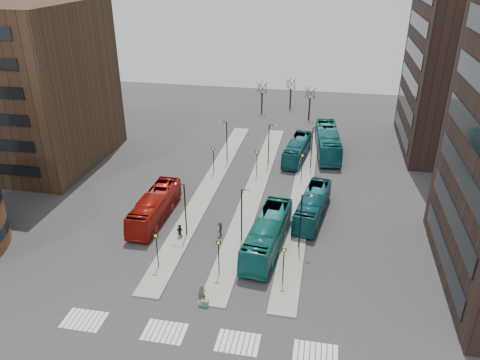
% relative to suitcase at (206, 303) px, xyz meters
% --- Properties ---
extents(island_left, '(2.50, 45.00, 0.15)m').
position_rel_suitcase_xyz_m(island_left, '(-5.47, 22.43, -0.21)').
color(island_left, gray).
rests_on(island_left, ground).
extents(island_mid, '(2.50, 45.00, 0.15)m').
position_rel_suitcase_xyz_m(island_mid, '(0.53, 22.43, -0.21)').
color(island_mid, gray).
rests_on(island_mid, ground).
extents(island_right, '(2.50, 45.00, 0.15)m').
position_rel_suitcase_xyz_m(island_right, '(6.53, 22.43, -0.21)').
color(island_right, gray).
rests_on(island_right, ground).
extents(suitcase, '(0.48, 0.39, 0.58)m').
position_rel_suitcase_xyz_m(suitcase, '(0.00, 0.00, 0.00)').
color(suitcase, navy).
rests_on(suitcase, ground).
extents(red_bus, '(2.76, 11.19, 3.11)m').
position_rel_suitcase_xyz_m(red_bus, '(-9.42, 13.21, 1.26)').
color(red_bus, '#9B140B').
rests_on(red_bus, ground).
extents(teal_bus_a, '(3.99, 12.19, 3.33)m').
position_rel_suitcase_xyz_m(teal_bus_a, '(3.92, 9.80, 1.38)').
color(teal_bus_a, '#146766').
rests_on(teal_bus_a, ground).
extents(teal_bus_b, '(3.69, 10.77, 2.94)m').
position_rel_suitcase_xyz_m(teal_bus_b, '(4.94, 33.74, 1.18)').
color(teal_bus_b, '#12555D').
rests_on(teal_bus_b, ground).
extents(teal_bus_c, '(3.97, 10.79, 2.94)m').
position_rel_suitcase_xyz_m(teal_bus_c, '(8.10, 17.07, 1.18)').
color(teal_bus_c, '#145865').
rests_on(teal_bus_c, ground).
extents(teal_bus_d, '(4.41, 13.40, 3.66)m').
position_rel_suitcase_xyz_m(teal_bus_d, '(9.25, 36.88, 1.54)').
color(teal_bus_d, '#146367').
rests_on(teal_bus_d, ground).
extents(traveller, '(0.79, 0.65, 1.86)m').
position_rel_suitcase_xyz_m(traveller, '(-0.41, 0.38, 0.64)').
color(traveller, '#4D4F2F').
rests_on(traveller, ground).
extents(commuter_a, '(0.90, 0.78, 1.57)m').
position_rel_suitcase_xyz_m(commuter_a, '(-5.47, 9.96, 0.50)').
color(commuter_a, black).
rests_on(commuter_a, ground).
extents(commuter_b, '(0.60, 1.03, 1.65)m').
position_rel_suitcase_xyz_m(commuter_b, '(2.26, 6.31, 0.53)').
color(commuter_b, black).
rests_on(commuter_b, ground).
extents(commuter_c, '(0.73, 1.08, 1.55)m').
position_rel_suitcase_xyz_m(commuter_c, '(-1.37, 11.21, 0.49)').
color(commuter_c, black).
rests_on(commuter_c, ground).
extents(crosswalk_stripes, '(22.35, 2.40, 0.01)m').
position_rel_suitcase_xyz_m(crosswalk_stripes, '(0.28, -3.57, -0.28)').
color(crosswalk_stripes, silver).
rests_on(crosswalk_stripes, ground).
extents(office_block, '(25.00, 20.12, 22.00)m').
position_rel_suitcase_xyz_m(office_block, '(-35.47, 26.41, 10.71)').
color(office_block, '#422D1F').
rests_on(office_block, ground).
extents(sign_poles, '(12.45, 22.12, 3.65)m').
position_rel_suitcase_xyz_m(sign_poles, '(0.13, 15.43, 2.12)').
color(sign_poles, black).
rests_on(sign_poles, ground).
extents(lamp_posts, '(14.04, 20.24, 6.12)m').
position_rel_suitcase_xyz_m(lamp_posts, '(1.17, 20.43, 3.29)').
color(lamp_posts, black).
rests_on(lamp_posts, ground).
extents(bare_trees, '(10.97, 8.14, 5.90)m').
position_rel_suitcase_xyz_m(bare_trees, '(1.20, 55.09, 2.44)').
color(bare_trees, black).
rests_on(bare_trees, ground).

